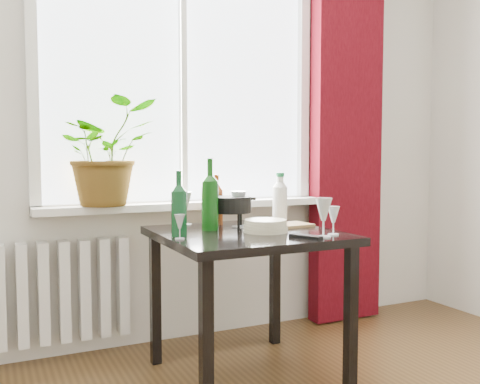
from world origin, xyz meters
name	(u,v)px	position (x,y,z in m)	size (l,w,h in m)	color
window	(182,73)	(0.00, 2.22, 1.60)	(1.72, 0.08, 1.62)	white
windowsill	(187,205)	(0.00, 2.15, 0.82)	(1.72, 0.20, 0.04)	white
curtain	(346,128)	(1.12, 2.12, 1.30)	(0.50, 0.12, 2.56)	#3C050C
radiator	(54,292)	(-0.75, 2.18, 0.38)	(0.80, 0.10, 0.55)	white
table	(247,250)	(0.10, 1.55, 0.65)	(0.85, 0.85, 0.74)	black
potted_plant	(106,152)	(-0.48, 2.10, 1.13)	(0.52, 0.45, 0.58)	#2B6E1D
wine_bottle_left	(179,203)	(-0.25, 1.55, 0.90)	(0.07, 0.07, 0.31)	#0B3C19
wine_bottle_right	(210,193)	(-0.04, 1.68, 0.93)	(0.09, 0.09, 0.37)	#0C3F0C
bottle_amber	(217,199)	(0.07, 1.86, 0.88)	(0.07, 0.07, 0.28)	maroon
cleaning_bottle	(280,198)	(0.41, 1.76, 0.88)	(0.08, 0.08, 0.28)	silver
wineglass_front_right	(324,217)	(0.33, 1.23, 0.83)	(0.08, 0.08, 0.19)	silver
wineglass_far_right	(333,220)	(0.42, 1.26, 0.81)	(0.06, 0.06, 0.14)	silver
wineglass_back_center	(239,209)	(0.13, 1.71, 0.84)	(0.08, 0.08, 0.20)	silver
wineglass_back_left	(185,208)	(-0.10, 1.91, 0.83)	(0.08, 0.08, 0.19)	silver
wineglass_front_left	(180,227)	(-0.28, 1.45, 0.80)	(0.05, 0.05, 0.11)	#B4BCC2
plate_stack	(265,226)	(0.17, 1.49, 0.77)	(0.22, 0.22, 0.06)	beige
fondue_pot	(231,212)	(0.09, 1.72, 0.82)	(0.24, 0.21, 0.16)	black
tv_remote	(306,237)	(0.24, 1.23, 0.75)	(0.05, 0.16, 0.02)	black
cutting_board	(286,225)	(0.37, 1.62, 0.75)	(0.26, 0.17, 0.01)	olive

